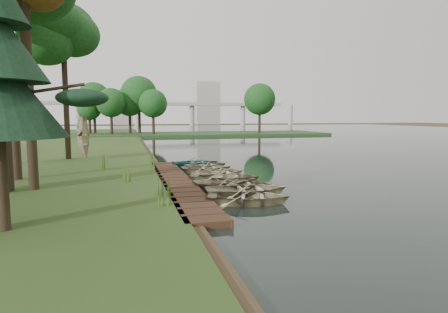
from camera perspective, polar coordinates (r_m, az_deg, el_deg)
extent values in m
plane|color=#3D2F1D|center=(20.13, -2.68, -4.31)|extent=(300.00, 300.00, 0.00)
cube|color=black|center=(52.21, 26.16, 1.58)|extent=(130.00, 200.00, 0.05)
cube|color=#362115|center=(19.84, -7.22, -4.07)|extent=(1.60, 16.00, 0.30)
cube|color=#25411D|center=(70.50, -4.79, 3.41)|extent=(50.00, 14.00, 0.45)
cylinder|color=black|center=(70.27, -23.98, 5.03)|extent=(0.50, 0.50, 4.80)
sphere|color=#1A4A1A|center=(70.32, -24.11, 7.96)|extent=(5.60, 5.60, 5.60)
cylinder|color=black|center=(69.52, -18.53, 5.23)|extent=(0.50, 0.50, 4.80)
sphere|color=#1A4A1A|center=(69.57, -18.63, 8.20)|extent=(5.60, 5.60, 5.60)
cylinder|color=black|center=(69.40, -13.00, 5.39)|extent=(0.50, 0.50, 4.80)
sphere|color=#1A4A1A|center=(69.45, -13.08, 8.36)|extent=(5.60, 5.60, 5.60)
cylinder|color=black|center=(69.92, -7.51, 5.51)|extent=(0.50, 0.50, 4.80)
sphere|color=#1A4A1A|center=(69.97, -7.55, 8.45)|extent=(5.60, 5.60, 5.60)
cylinder|color=black|center=(71.06, -2.15, 5.57)|extent=(0.50, 0.50, 4.80)
sphere|color=#1A4A1A|center=(71.11, -2.16, 8.47)|extent=(5.60, 5.60, 5.60)
cylinder|color=black|center=(72.80, 3.01, 5.58)|extent=(0.50, 0.50, 4.80)
sphere|color=#1A4A1A|center=(72.85, 3.02, 8.41)|extent=(5.60, 5.60, 5.60)
cylinder|color=black|center=(75.10, 7.88, 5.55)|extent=(0.50, 0.50, 4.80)
sphere|color=#1A4A1A|center=(75.14, 7.92, 8.29)|extent=(5.60, 5.60, 5.60)
cube|color=#A5A5A0|center=(140.14, -8.99, 7.93)|extent=(90.00, 4.00, 1.20)
cylinder|color=#A5A5A0|center=(140.27, -21.31, 5.95)|extent=(1.80, 1.80, 8.00)
cylinder|color=#A5A5A0|center=(139.42, -13.07, 6.21)|extent=(1.80, 1.80, 8.00)
cylinder|color=#A5A5A0|center=(141.43, -4.90, 6.35)|extent=(1.80, 1.80, 8.00)
cylinder|color=#A5A5A0|center=(146.18, 2.90, 6.36)|extent=(1.80, 1.80, 8.00)
cylinder|color=#A5A5A0|center=(153.40, 10.08, 6.26)|extent=(1.80, 1.80, 8.00)
cube|color=#A5A5A0|center=(163.06, -2.63, 8.10)|extent=(10.00, 8.00, 18.00)
cube|color=#A5A5A0|center=(164.38, -15.10, 6.84)|extent=(8.00, 8.00, 12.00)
imported|color=tan|center=(15.56, 3.75, -5.92)|extent=(4.05, 3.42, 0.72)
imported|color=tan|center=(16.96, 3.51, -4.79)|extent=(3.94, 2.94, 0.78)
imported|color=tan|center=(18.35, 2.00, -4.05)|extent=(4.04, 3.42, 0.71)
imported|color=tan|center=(19.16, 0.30, -3.64)|extent=(3.55, 2.70, 0.69)
imported|color=tan|center=(20.31, 0.07, -2.93)|extent=(4.57, 3.98, 0.79)
imported|color=tan|center=(22.11, -0.49, -2.33)|extent=(3.81, 3.20, 0.67)
imported|color=tan|center=(22.91, -1.02, -2.10)|extent=(3.56, 3.07, 0.62)
imported|color=tan|center=(24.22, -2.67, -1.58)|extent=(3.36, 2.46, 0.68)
imported|color=tan|center=(25.77, -2.65, -1.15)|extent=(3.56, 2.92, 0.64)
imported|color=#276D6B|center=(26.89, -4.28, -0.80)|extent=(3.38, 2.45, 0.69)
imported|color=tan|center=(30.82, -20.40, 0.19)|extent=(3.78, 3.07, 0.69)
cylinder|color=black|center=(19.16, -27.66, 9.96)|extent=(0.43, 0.43, 9.72)
cylinder|color=black|center=(19.34, -30.80, 11.29)|extent=(0.45, 0.45, 10.75)
cylinder|color=black|center=(22.64, -29.59, 9.89)|extent=(0.45, 0.45, 10.28)
cylinder|color=black|center=(31.68, -22.96, 8.01)|extent=(0.43, 0.43, 9.26)
ellipsoid|color=#1A4A1A|center=(32.19, -23.32, 16.26)|extent=(4.83, 4.83, 4.11)
cylinder|color=black|center=(12.73, -30.73, -2.69)|extent=(0.32, 0.32, 3.20)
cone|color=#3F661E|center=(14.35, -9.10, -5.19)|extent=(0.60, 0.60, 1.12)
cone|color=#3F661E|center=(20.05, -14.67, -2.29)|extent=(0.60, 0.60, 0.96)
cone|color=#3F661E|center=(25.05, -17.86, -0.57)|extent=(0.60, 0.60, 1.09)
cone|color=#3F661E|center=(23.99, -10.99, -0.61)|extent=(0.60, 0.60, 1.14)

